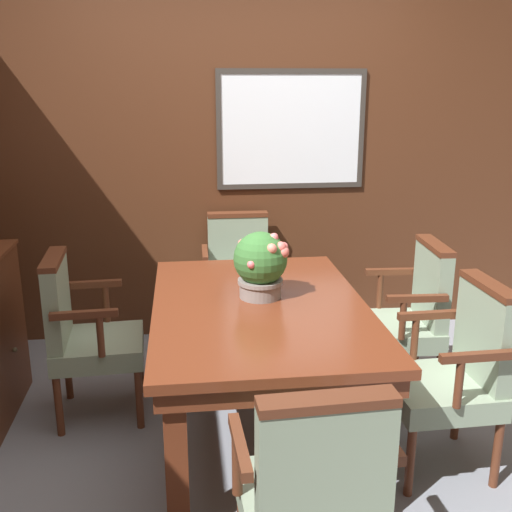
{
  "coord_description": "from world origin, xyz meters",
  "views": [
    {
      "loc": [
        -0.41,
        -2.56,
        1.78
      ],
      "look_at": [
        -0.06,
        0.31,
        0.93
      ],
      "focal_mm": 42.0,
      "sensor_mm": 36.0,
      "label": 1
    }
  ],
  "objects_px": {
    "chair_right_near": "(456,370)",
    "chair_right_far": "(408,314)",
    "dining_table": "(260,322)",
    "potted_plant": "(261,264)",
    "chair_head_far": "(239,276)",
    "chair_head_near": "(313,494)",
    "chair_left_far": "(84,331)"
  },
  "relations": [
    {
      "from": "chair_head_far",
      "to": "chair_right_near",
      "type": "distance_m",
      "value": 1.74
    },
    {
      "from": "chair_left_far",
      "to": "potted_plant",
      "type": "relative_size",
      "value": 2.73
    },
    {
      "from": "chair_head_near",
      "to": "chair_left_far",
      "type": "height_order",
      "value": "same"
    },
    {
      "from": "chair_right_far",
      "to": "chair_left_far",
      "type": "bearing_deg",
      "value": -85.94
    },
    {
      "from": "potted_plant",
      "to": "chair_head_near",
      "type": "bearing_deg",
      "value": -89.31
    },
    {
      "from": "chair_right_near",
      "to": "chair_head_far",
      "type": "bearing_deg",
      "value": -151.65
    },
    {
      "from": "chair_head_far",
      "to": "potted_plant",
      "type": "bearing_deg",
      "value": -88.85
    },
    {
      "from": "potted_plant",
      "to": "chair_right_far",
      "type": "bearing_deg",
      "value": 15.99
    },
    {
      "from": "dining_table",
      "to": "potted_plant",
      "type": "height_order",
      "value": "potted_plant"
    },
    {
      "from": "chair_right_near",
      "to": "chair_right_far",
      "type": "xyz_separation_m",
      "value": [
        0.03,
        0.7,
        0.0
      ]
    },
    {
      "from": "potted_plant",
      "to": "chair_right_near",
      "type": "bearing_deg",
      "value": -27.35
    },
    {
      "from": "chair_right_near",
      "to": "potted_plant",
      "type": "bearing_deg",
      "value": -118.75
    },
    {
      "from": "chair_head_near",
      "to": "chair_right_far",
      "type": "relative_size",
      "value": 1.0
    },
    {
      "from": "dining_table",
      "to": "chair_left_far",
      "type": "height_order",
      "value": "chair_left_far"
    },
    {
      "from": "dining_table",
      "to": "chair_head_far",
      "type": "xyz_separation_m",
      "value": [
        0.01,
        1.16,
        -0.14
      ]
    },
    {
      "from": "potted_plant",
      "to": "chair_left_far",
      "type": "bearing_deg",
      "value": 165.79
    },
    {
      "from": "chair_right_near",
      "to": "chair_right_far",
      "type": "relative_size",
      "value": 1.0
    },
    {
      "from": "chair_right_far",
      "to": "potted_plant",
      "type": "relative_size",
      "value": 2.73
    },
    {
      "from": "chair_head_far",
      "to": "potted_plant",
      "type": "height_order",
      "value": "potted_plant"
    },
    {
      "from": "chair_right_far",
      "to": "dining_table",
      "type": "bearing_deg",
      "value": -65.51
    },
    {
      "from": "chair_head_far",
      "to": "chair_right_near",
      "type": "xyz_separation_m",
      "value": [
        0.86,
        -1.51,
        0.0
      ]
    },
    {
      "from": "chair_head_far",
      "to": "potted_plant",
      "type": "relative_size",
      "value": 2.73
    },
    {
      "from": "chair_head_far",
      "to": "chair_right_near",
      "type": "relative_size",
      "value": 1.0
    },
    {
      "from": "chair_right_far",
      "to": "chair_head_near",
      "type": "bearing_deg",
      "value": -27.33
    },
    {
      "from": "dining_table",
      "to": "chair_head_far",
      "type": "distance_m",
      "value": 1.17
    },
    {
      "from": "chair_head_far",
      "to": "chair_head_near",
      "type": "relative_size",
      "value": 1.0
    },
    {
      "from": "chair_right_far",
      "to": "chair_right_near",
      "type": "bearing_deg",
      "value": 0.6
    },
    {
      "from": "chair_right_near",
      "to": "dining_table",
      "type": "bearing_deg",
      "value": -113.13
    },
    {
      "from": "dining_table",
      "to": "chair_head_near",
      "type": "height_order",
      "value": "chair_head_near"
    },
    {
      "from": "chair_right_near",
      "to": "chair_left_far",
      "type": "relative_size",
      "value": 1.0
    },
    {
      "from": "dining_table",
      "to": "chair_right_near",
      "type": "relative_size",
      "value": 1.68
    },
    {
      "from": "chair_head_near",
      "to": "potted_plant",
      "type": "relative_size",
      "value": 2.73
    }
  ]
}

